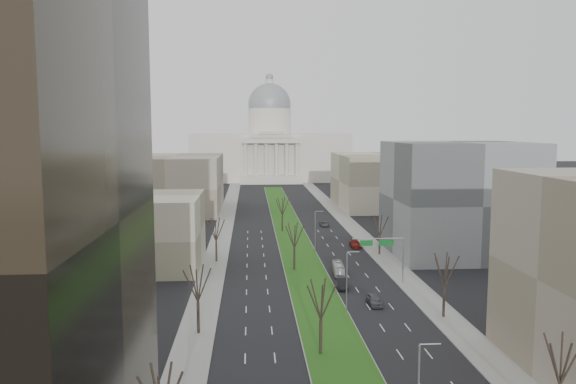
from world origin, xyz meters
name	(u,v)px	position (x,y,z in m)	size (l,w,h in m)	color
ground	(290,232)	(0.00, 120.00, 0.00)	(600.00, 600.00, 0.00)	black
median	(290,232)	(0.00, 118.99, 0.10)	(8.00, 222.03, 0.20)	#999993
sidewalk_left	(217,254)	(-17.50, 95.00, 0.07)	(5.00, 330.00, 0.15)	gray
sidewalk_right	(378,251)	(17.50, 95.00, 0.07)	(5.00, 330.00, 0.15)	gray
capitol	(270,149)	(0.00, 269.59, 16.31)	(80.00, 46.00, 55.00)	beige
building_beige_left	(133,232)	(-33.00, 85.00, 7.00)	(26.00, 22.00, 14.00)	#9D9679
building_grey_right	(458,199)	(34.00, 92.00, 12.00)	(28.00, 26.00, 24.00)	#585B5D
building_far_left	(174,183)	(-35.00, 160.00, 9.00)	(30.00, 40.00, 18.00)	gray
building_far_right	(382,181)	(35.00, 165.00, 9.00)	(30.00, 40.00, 18.00)	#9D9679
tree_left_mid	(198,282)	(-17.20, 48.00, 7.00)	(5.40, 5.40, 9.72)	black
tree_left_far	(216,229)	(-17.20, 88.00, 6.84)	(5.28, 5.28, 9.50)	black
tree_right_near	(561,358)	(17.20, 22.00, 6.69)	(5.16, 5.16, 9.29)	black
tree_right_mid	(445,269)	(17.20, 52.00, 7.16)	(5.52, 5.52, 9.94)	black
tree_right_far	(380,225)	(17.20, 92.00, 6.53)	(5.04, 5.04, 9.07)	black
tree_median_a	(321,298)	(-2.00, 40.00, 7.00)	(5.40, 5.40, 9.72)	black
tree_median_b	(294,234)	(-2.00, 80.00, 7.00)	(5.40, 5.40, 9.72)	black
tree_median_c	(282,205)	(-2.00, 120.00, 7.00)	(5.40, 5.40, 9.72)	black
streetlamp_median_b	(347,281)	(3.76, 55.00, 4.81)	(1.90, 0.20, 9.16)	gray
streetlamp_median_c	(315,231)	(3.76, 95.00, 4.81)	(1.90, 0.20, 9.16)	gray
mast_arm_signs	(388,249)	(13.49, 70.03, 6.11)	(9.12, 0.24, 8.09)	gray
car_grey_near	(374,300)	(8.62, 58.36, 0.83)	(1.95, 4.85, 1.65)	#44454B
car_black	(342,283)	(5.20, 67.69, 0.86)	(1.83, 5.23, 1.72)	black
car_red	(355,244)	(13.50, 100.12, 0.79)	(2.22, 5.46, 1.59)	#64120D
car_grey_far	(324,224)	(10.11, 127.93, 0.64)	(2.12, 4.60, 1.28)	#4C4D53
box_van	(338,269)	(5.95, 76.81, 1.05)	(1.76, 7.53, 2.10)	silver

